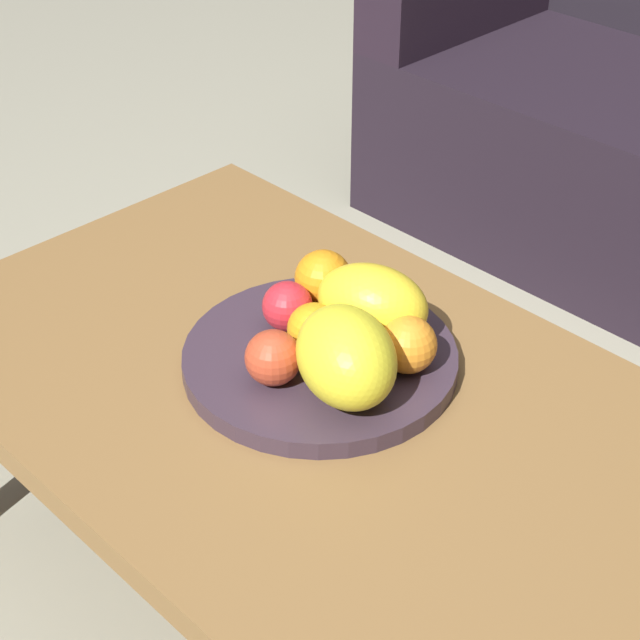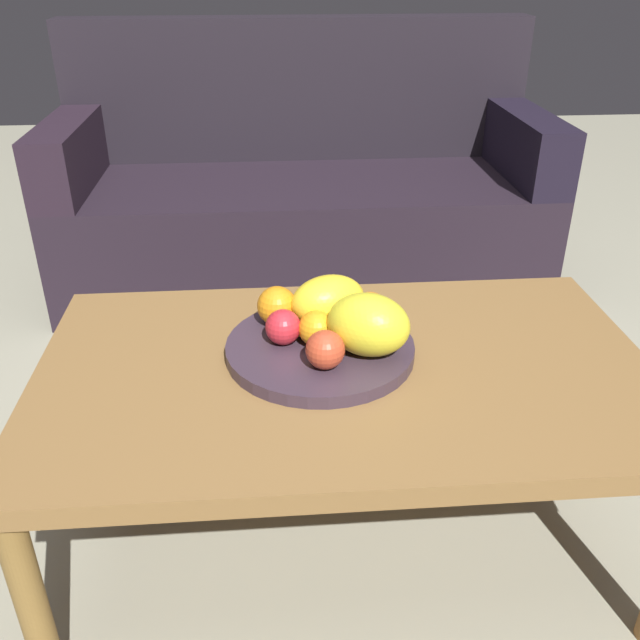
% 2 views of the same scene
% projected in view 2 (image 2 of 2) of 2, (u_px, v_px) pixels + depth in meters
% --- Properties ---
extents(ground_plane, '(8.00, 8.00, 0.00)m').
position_uv_depth(ground_plane, '(342.00, 531.00, 1.49)').
color(ground_plane, gray).
extents(coffee_table, '(1.15, 0.68, 0.43)m').
position_uv_depth(coffee_table, '(345.00, 384.00, 1.30)').
color(coffee_table, brown).
rests_on(coffee_table, ground_plane).
extents(couch, '(1.70, 0.70, 0.90)m').
position_uv_depth(couch, '(302.00, 198.00, 2.52)').
color(couch, black).
rests_on(couch, ground_plane).
extents(fruit_bowl, '(0.36, 0.36, 0.03)m').
position_uv_depth(fruit_bowl, '(320.00, 349.00, 1.31)').
color(fruit_bowl, '#392B38').
rests_on(fruit_bowl, coffee_table).
extents(melon_large_front, '(0.18, 0.15, 0.10)m').
position_uv_depth(melon_large_front, '(328.00, 301.00, 1.34)').
color(melon_large_front, yellow).
rests_on(melon_large_front, fruit_bowl).
extents(melon_smaller_beside, '(0.19, 0.17, 0.12)m').
position_uv_depth(melon_smaller_beside, '(368.00, 325.00, 1.24)').
color(melon_smaller_beside, yellow).
rests_on(melon_smaller_beside, fruit_bowl).
extents(orange_front, '(0.08, 0.08, 0.08)m').
position_uv_depth(orange_front, '(277.00, 306.00, 1.35)').
color(orange_front, orange).
rests_on(orange_front, fruit_bowl).
extents(orange_left, '(0.07, 0.07, 0.07)m').
position_uv_depth(orange_left, '(317.00, 329.00, 1.28)').
color(orange_left, orange).
rests_on(orange_left, fruit_bowl).
extents(orange_right, '(0.07, 0.07, 0.07)m').
position_uv_depth(orange_right, '(370.00, 311.00, 1.34)').
color(orange_right, orange).
rests_on(orange_right, fruit_bowl).
extents(apple_front, '(0.07, 0.07, 0.07)m').
position_uv_depth(apple_front, '(325.00, 350.00, 1.21)').
color(apple_front, '#BE4227').
rests_on(apple_front, fruit_bowl).
extents(apple_left, '(0.07, 0.07, 0.07)m').
position_uv_depth(apple_left, '(283.00, 327.00, 1.29)').
color(apple_left, red).
rests_on(apple_left, fruit_bowl).
extents(banana_bunch, '(0.16, 0.16, 0.06)m').
position_uv_depth(banana_bunch, '(327.00, 319.00, 1.33)').
color(banana_bunch, yellow).
rests_on(banana_bunch, fruit_bowl).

